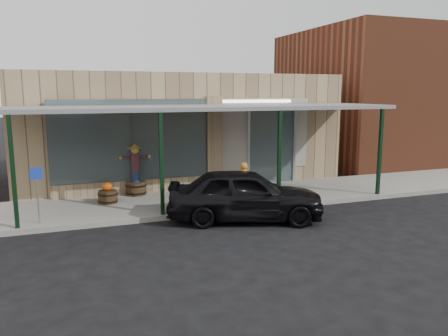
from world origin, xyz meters
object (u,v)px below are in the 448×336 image
object	(u,v)px
handicap_sign	(37,188)
barrel_scarecrow	(136,178)
barrel_pumpkin	(108,195)
parked_sedan	(245,195)

from	to	relation	value
handicap_sign	barrel_scarecrow	bearing A→B (deg)	31.03
barrel_scarecrow	barrel_pumpkin	bearing A→B (deg)	-122.40
handicap_sign	barrel_pumpkin	bearing A→B (deg)	31.30
handicap_sign	parked_sedan	world-z (taller)	handicap_sign
barrel_scarecrow	barrel_pumpkin	world-z (taller)	barrel_scarecrow
handicap_sign	parked_sedan	xyz separation A→B (m)	(5.35, -1.08, -0.37)
barrel_scarecrow	parked_sedan	bearing A→B (deg)	-36.29
barrel_pumpkin	handicap_sign	distance (m)	2.56
barrel_pumpkin	handicap_sign	size ratio (longest dim) A/B	0.49
parked_sedan	handicap_sign	bearing A→B (deg)	96.86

